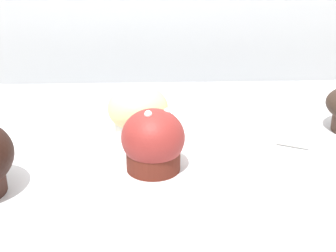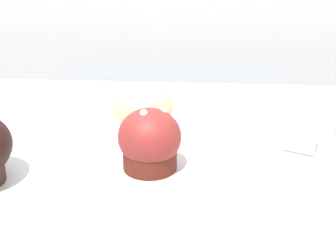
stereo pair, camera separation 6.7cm
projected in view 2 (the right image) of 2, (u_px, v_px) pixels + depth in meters
The scene contains 4 objects.
wall_back at pixel (185, 58), 1.27m from camera, with size 3.20×0.10×1.80m, color silver.
muffin_back_right at pixel (143, 111), 0.73m from camera, with size 0.09×0.09×0.08m.
muffin_front_left at pixel (150, 142), 0.63m from camera, with size 0.09×0.09×0.09m.
price_card at pixel (299, 134), 0.67m from camera, with size 0.06×0.06×0.06m.
Camera 2 is at (0.04, -0.64, 1.22)m, focal length 50.00 mm.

